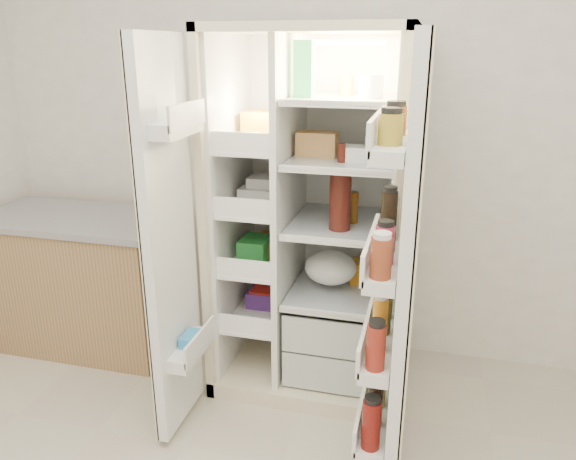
# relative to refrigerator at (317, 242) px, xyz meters

# --- Properties ---
(wall_back) EXTENTS (4.00, 0.02, 2.70)m
(wall_back) POSITION_rel_refrigerator_xyz_m (0.02, 0.35, 0.60)
(wall_back) COLOR white
(wall_back) RESTS_ON floor
(refrigerator) EXTENTS (0.92, 0.70, 1.80)m
(refrigerator) POSITION_rel_refrigerator_xyz_m (0.00, 0.00, 0.00)
(refrigerator) COLOR beige
(refrigerator) RESTS_ON floor
(freezer_door) EXTENTS (0.15, 0.40, 1.72)m
(freezer_door) POSITION_rel_refrigerator_xyz_m (-0.52, -0.60, 0.15)
(freezer_door) COLOR white
(freezer_door) RESTS_ON floor
(fridge_door) EXTENTS (0.17, 0.58, 1.72)m
(fridge_door) POSITION_rel_refrigerator_xyz_m (0.46, -0.69, 0.13)
(fridge_door) COLOR white
(fridge_door) RESTS_ON floor
(kitchen_counter) EXTENTS (1.10, 0.58, 0.80)m
(kitchen_counter) POSITION_rel_refrigerator_xyz_m (-1.38, -0.04, -0.35)
(kitchen_counter) COLOR #9B794D
(kitchen_counter) RESTS_ON floor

